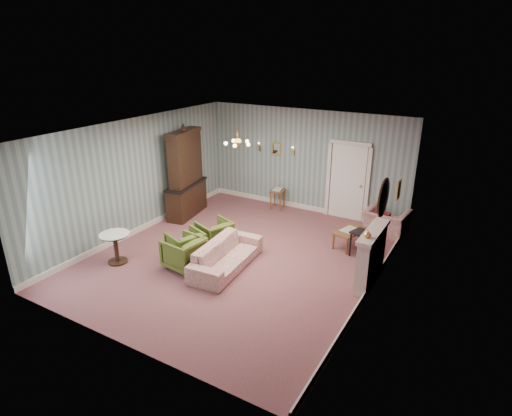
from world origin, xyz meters
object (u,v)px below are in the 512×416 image
Objects in this scene: olive_chair_c at (214,232)px; coffee_table at (349,238)px; side_table_black at (361,244)px; fireplace at (371,256)px; sofa_chintz at (226,251)px; wingback_chair at (387,218)px; dresser at (185,171)px; olive_chair_b at (185,244)px; pedestal_table at (116,248)px; olive_chair_a at (184,251)px.

olive_chair_c reaches higher than coffee_table.
fireplace is at bearing -63.54° from side_table_black.
sofa_chintz is at bearing -130.46° from coffee_table.
sofa_chintz is 3.00m from fireplace.
wingback_chair is 0.72× the size of fireplace.
dresser reaches higher than olive_chair_c.
side_table_black is (3.38, 2.06, -0.05)m from olive_chair_b.
side_table_black is at bearing 88.79° from wingback_chair.
dresser is (-2.67, 1.99, 0.88)m from sofa_chintz.
fireplace reaches higher than coffee_table.
dresser is 1.82× the size of fireplace.
dresser reaches higher than olive_chair_b.
wingback_chair is 1.53m from side_table_black.
sofa_chintz is (1.04, 0.11, 0.04)m from olive_chair_b.
olive_chair_b is 5.05m from wingback_chair.
pedestal_table is at bearing -31.59° from olive_chair_b.
side_table_black is 5.46m from pedestal_table.
olive_chair_c reaches higher than pedestal_table.
olive_chair_a is 0.42m from olive_chair_b.
olive_chair_b is 0.28× the size of dresser.
coffee_table is at bearing 141.52° from olive_chair_a.
fireplace is 5.45m from pedestal_table.
side_table_black reaches higher than coffee_table.
olive_chair_a is 3.20m from dresser.
pedestal_table is (-1.19, -0.92, -0.01)m from olive_chair_b.
pedestal_table is at bearing -141.53° from coffee_table.
fireplace is at bearing -76.12° from sofa_chintz.
fireplace is at bearing 21.36° from pedestal_table.
olive_chair_c reaches higher than olive_chair_b.
olive_chair_b is at bearing 6.40° from olive_chair_c.
fireplace is (3.66, 0.24, 0.22)m from olive_chair_c.
coffee_table is (-0.87, 1.35, -0.36)m from fireplace.
wingback_chair reaches higher than pedestal_table.
olive_chair_c is (0.22, 0.82, 0.00)m from olive_chair_b.
side_table_black is at bearing 141.93° from olive_chair_b.
olive_chair_c is 2.24m from pedestal_table.
side_table_black is 0.87× the size of pedestal_table.
pedestal_table is at bearing -158.64° from fireplace.
olive_chair_c is 1.03× the size of pedestal_table.
olive_chair_a is at bearing 114.69° from sofa_chintz.
wingback_chair is (3.33, 3.92, 0.06)m from olive_chair_a.
sofa_chintz is 1.45× the size of fireplace.
pedestal_table is (-4.76, -4.49, -0.09)m from wingback_chair.
olive_chair_b is 1.51m from pedestal_table.
sofa_chintz is at bearing 116.43° from olive_chair_b.
sofa_chintz is 0.80× the size of dresser.
dresser is at bearing -135.89° from olive_chair_a.
sofa_chintz is at bearing 126.00° from olive_chair_a.
sofa_chintz is 2.36× the size of coffee_table.
sofa_chintz reaches higher than olive_chair_c.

